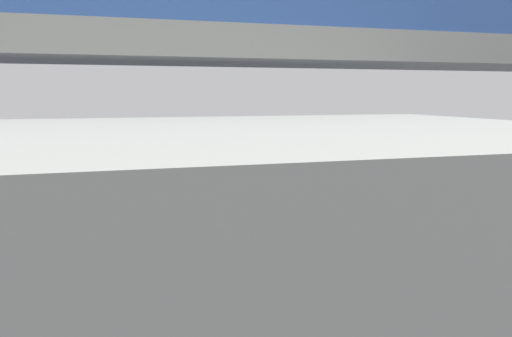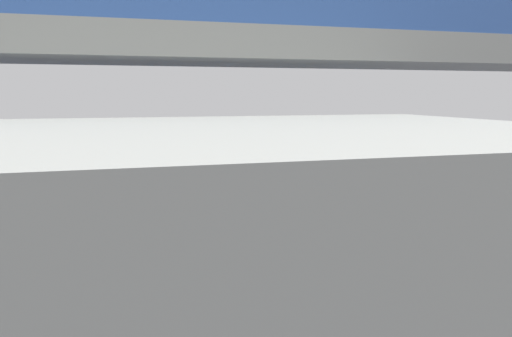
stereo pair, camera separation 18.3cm
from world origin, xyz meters
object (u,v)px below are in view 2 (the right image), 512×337
at_px(traffic_sign, 136,154).
at_px(pedestrian, 53,204).
at_px(bicycle_orange, 512,208).
at_px(city_bus, 244,162).
at_px(bicycle_green, 494,202).

bearing_deg(traffic_sign, pedestrian, 58.45).
distance_m(bicycle_orange, pedestrian, 16.29).
relative_size(city_bus, pedestrian, 6.44).
distance_m(city_bus, traffic_sign, 5.48).
bearing_deg(city_bus, traffic_sign, -44.75).
bearing_deg(traffic_sign, city_bus, 135.25).
bearing_deg(city_bus, bicycle_orange, 154.13).
relative_size(city_bus, bicycle_orange, 6.52).
bearing_deg(bicycle_green, traffic_sign, -28.57).
xyz_separation_m(city_bus, bicycle_orange, (-8.98, 4.35, -1.51)).
height_order(bicycle_orange, pedestrian, pedestrian).
distance_m(bicycle_green, bicycle_orange, 1.12).
height_order(bicycle_green, bicycle_orange, same).
bearing_deg(bicycle_orange, bicycle_green, -99.59).
height_order(pedestrian, traffic_sign, traffic_sign).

